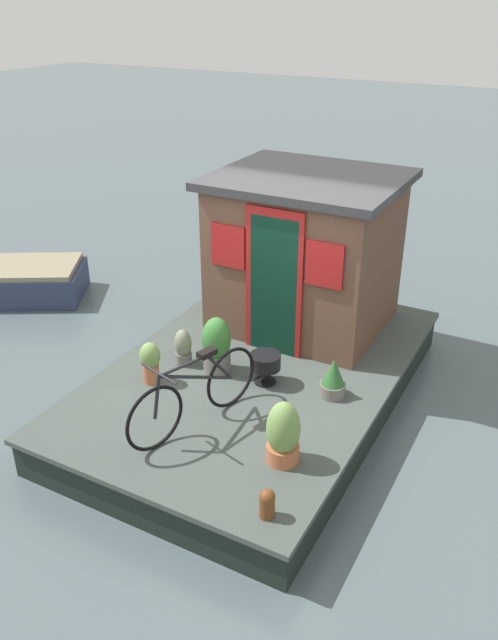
{
  "coord_description": "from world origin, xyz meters",
  "views": [
    {
      "loc": [
        -5.72,
        -2.98,
        4.41
      ],
      "look_at": [
        -0.2,
        0.0,
        1.18
      ],
      "focal_mm": 36.07,
      "sensor_mm": 36.0,
      "label": 1
    }
  ],
  "objects_px": {
    "potted_plant_fern": "(183,348)",
    "potted_plant_thyme": "(217,346)",
    "potted_plant_succulent": "(333,378)",
    "charcoal_grill": "(265,363)",
    "bicycle": "(195,394)",
    "potted_plant_ivy": "(150,361)",
    "potted_plant_geranium": "(283,434)",
    "houseboat_cabin": "(305,252)",
    "mooring_bollard": "(267,503)"
  },
  "relations": [
    {
      "from": "mooring_bollard",
      "to": "bicycle",
      "type": "bearing_deg",
      "value": 56.75
    },
    {
      "from": "potted_plant_succulent",
      "to": "potted_plant_fern",
      "type": "relative_size",
      "value": 1.01
    },
    {
      "from": "bicycle",
      "to": "potted_plant_geranium",
      "type": "xyz_separation_m",
      "value": [
        -0.08,
        -1.01,
        -0.08
      ]
    },
    {
      "from": "potted_plant_fern",
      "to": "potted_plant_geranium",
      "type": "relative_size",
      "value": 0.69
    },
    {
      "from": "charcoal_grill",
      "to": "bicycle",
      "type": "bearing_deg",
      "value": 166.19
    },
    {
      "from": "houseboat_cabin",
      "to": "potted_plant_fern",
      "type": "height_order",
      "value": "houseboat_cabin"
    },
    {
      "from": "potted_plant_thyme",
      "to": "charcoal_grill",
      "type": "height_order",
      "value": "potted_plant_thyme"
    },
    {
      "from": "potted_plant_thyme",
      "to": "charcoal_grill",
      "type": "relative_size",
      "value": 1.89
    },
    {
      "from": "potted_plant_fern",
      "to": "potted_plant_thyme",
      "type": "bearing_deg",
      "value": -82.66
    },
    {
      "from": "houseboat_cabin",
      "to": "potted_plant_thyme",
      "type": "bearing_deg",
      "value": 167.09
    },
    {
      "from": "potted_plant_succulent",
      "to": "potted_plant_fern",
      "type": "bearing_deg",
      "value": 96.64
    },
    {
      "from": "bicycle",
      "to": "potted_plant_ivy",
      "type": "distance_m",
      "value": 0.99
    },
    {
      "from": "potted_plant_fern",
      "to": "charcoal_grill",
      "type": "distance_m",
      "value": 1.04
    },
    {
      "from": "potted_plant_thyme",
      "to": "houseboat_cabin",
      "type": "bearing_deg",
      "value": -12.91
    },
    {
      "from": "potted_plant_succulent",
      "to": "charcoal_grill",
      "type": "height_order",
      "value": "potted_plant_succulent"
    },
    {
      "from": "bicycle",
      "to": "charcoal_grill",
      "type": "xyz_separation_m",
      "value": [
        1.04,
        -0.25,
        -0.12
      ]
    },
    {
      "from": "bicycle",
      "to": "potted_plant_ivy",
      "type": "bearing_deg",
      "value": 63.12
    },
    {
      "from": "houseboat_cabin",
      "to": "potted_plant_geranium",
      "type": "height_order",
      "value": "houseboat_cabin"
    },
    {
      "from": "bicycle",
      "to": "houseboat_cabin",
      "type": "bearing_deg",
      "value": -0.33
    },
    {
      "from": "houseboat_cabin",
      "to": "potted_plant_geranium",
      "type": "bearing_deg",
      "value": -159.64
    },
    {
      "from": "bicycle",
      "to": "potted_plant_fern",
      "type": "relative_size",
      "value": 3.64
    },
    {
      "from": "potted_plant_geranium",
      "to": "potted_plant_ivy",
      "type": "bearing_deg",
      "value": 74.47
    },
    {
      "from": "potted_plant_geranium",
      "to": "charcoal_grill",
      "type": "bearing_deg",
      "value": 34.07
    },
    {
      "from": "potted_plant_fern",
      "to": "potted_plant_ivy",
      "type": "xyz_separation_m",
      "value": [
        -0.5,
        0.1,
        0.05
      ]
    },
    {
      "from": "mooring_bollard",
      "to": "potted_plant_fern",
      "type": "bearing_deg",
      "value": 48.79
    },
    {
      "from": "potted_plant_thyme",
      "to": "charcoal_grill",
      "type": "distance_m",
      "value": 0.61
    },
    {
      "from": "potted_plant_succulent",
      "to": "mooring_bollard",
      "type": "bearing_deg",
      "value": -174.27
    },
    {
      "from": "bicycle",
      "to": "potted_plant_fern",
      "type": "height_order",
      "value": "bicycle"
    },
    {
      "from": "houseboat_cabin",
      "to": "potted_plant_succulent",
      "type": "bearing_deg",
      "value": -145.35
    },
    {
      "from": "potted_plant_ivy",
      "to": "potted_plant_geranium",
      "type": "xyz_separation_m",
      "value": [
        -0.52,
        -1.89,
        0.03
      ]
    },
    {
      "from": "potted_plant_fern",
      "to": "potted_plant_ivy",
      "type": "distance_m",
      "value": 0.52
    },
    {
      "from": "potted_plant_ivy",
      "to": "mooring_bollard",
      "type": "distance_m",
      "value": 2.43
    },
    {
      "from": "mooring_bollard",
      "to": "charcoal_grill",
      "type": "bearing_deg",
      "value": 27.56
    },
    {
      "from": "houseboat_cabin",
      "to": "mooring_bollard",
      "type": "xyz_separation_m",
      "value": [
        -3.39,
        -1.19,
        -0.84
      ]
    },
    {
      "from": "houseboat_cabin",
      "to": "potted_plant_ivy",
      "type": "distance_m",
      "value": 2.44
    },
    {
      "from": "potted_plant_succulent",
      "to": "potted_plant_thyme",
      "type": "xyz_separation_m",
      "value": [
        -0.15,
        1.37,
        0.11
      ]
    },
    {
      "from": "potted_plant_fern",
      "to": "potted_plant_thyme",
      "type": "height_order",
      "value": "potted_plant_thyme"
    },
    {
      "from": "potted_plant_ivy",
      "to": "houseboat_cabin",
      "type": "bearing_deg",
      "value": -22.43
    },
    {
      "from": "potted_plant_geranium",
      "to": "charcoal_grill",
      "type": "distance_m",
      "value": 1.35
    },
    {
      "from": "potted_plant_ivy",
      "to": "potted_plant_thyme",
      "type": "distance_m",
      "value": 0.77
    },
    {
      "from": "bicycle",
      "to": "potted_plant_succulent",
      "type": "relative_size",
      "value": 3.62
    },
    {
      "from": "bicycle",
      "to": "potted_plant_succulent",
      "type": "bearing_deg",
      "value": -41.27
    },
    {
      "from": "potted_plant_succulent",
      "to": "mooring_bollard",
      "type": "height_order",
      "value": "potted_plant_succulent"
    },
    {
      "from": "bicycle",
      "to": "potted_plant_geranium",
      "type": "height_order",
      "value": "bicycle"
    },
    {
      "from": "potted_plant_succulent",
      "to": "potted_plant_thyme",
      "type": "distance_m",
      "value": 1.38
    },
    {
      "from": "potted_plant_ivy",
      "to": "mooring_bollard",
      "type": "bearing_deg",
      "value": -120.67
    },
    {
      "from": "potted_plant_fern",
      "to": "charcoal_grill",
      "type": "bearing_deg",
      "value": -85.04
    },
    {
      "from": "potted_plant_geranium",
      "to": "potted_plant_fern",
      "type": "bearing_deg",
      "value": 60.12
    },
    {
      "from": "potted_plant_succulent",
      "to": "charcoal_grill",
      "type": "distance_m",
      "value": 0.77
    },
    {
      "from": "bicycle",
      "to": "potted_plant_succulent",
      "type": "distance_m",
      "value": 1.55
    }
  ]
}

